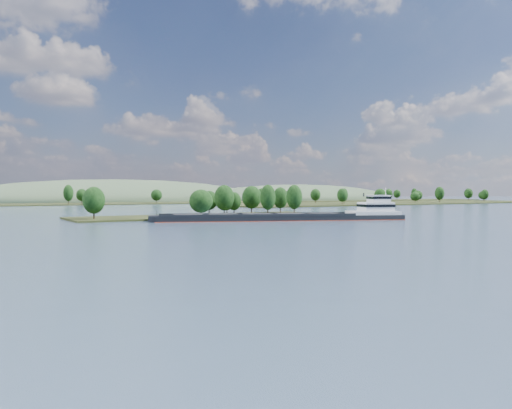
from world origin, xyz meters
TOP-DOWN VIEW (x-y plane):
  - ground at (0.00, 120.00)m, footprint 1800.00×1800.00m
  - tree_island at (5.94, 178.89)m, footprint 100.00×32.74m
  - right_bank at (231.98, 299.62)m, footprint 320.00×90.00m
  - back_shoreline at (8.28, 399.68)m, footprint 900.00×60.00m
  - hill_east at (260.00, 470.00)m, footprint 260.00×140.00m
  - hill_west at (60.00, 500.00)m, footprint 320.00×160.00m
  - cargo_barge at (17.95, 142.69)m, footprint 85.09×40.39m

SIDE VIEW (x-z plane):
  - ground at x=0.00m, z-range 0.00..0.00m
  - hill_east at x=260.00m, z-range -18.00..18.00m
  - hill_west at x=60.00m, z-range -22.00..22.00m
  - back_shoreline at x=8.28m, z-range -6.98..8.38m
  - right_bank at x=231.98m, z-range -6.35..8.31m
  - cargo_barge at x=17.95m, z-range -4.41..7.37m
  - tree_island at x=5.94m, z-range -2.72..10.51m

